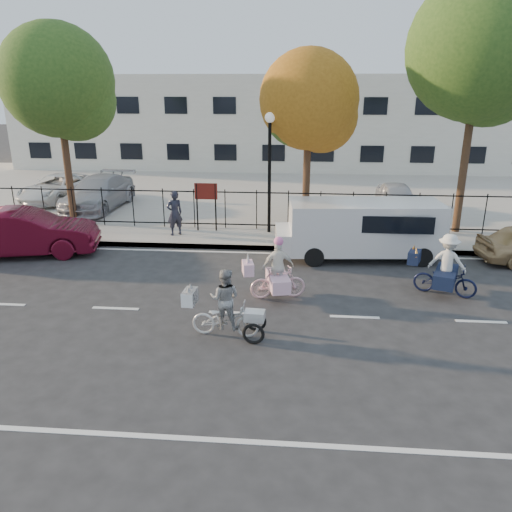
# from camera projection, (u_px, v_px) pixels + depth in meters

# --- Properties ---
(ground) EXTENTS (120.00, 120.00, 0.00)m
(ground) POSITION_uv_depth(u_px,v_px,m) (233.00, 313.00, 12.41)
(ground) COLOR #333334
(road_markings) EXTENTS (60.00, 9.52, 0.01)m
(road_markings) POSITION_uv_depth(u_px,v_px,m) (233.00, 313.00, 12.41)
(road_markings) COLOR silver
(road_markings) RESTS_ON ground
(curb) EXTENTS (60.00, 0.10, 0.15)m
(curb) POSITION_uv_depth(u_px,v_px,m) (251.00, 248.00, 17.15)
(curb) COLOR #A8A399
(curb) RESTS_ON ground
(sidewalk) EXTENTS (60.00, 2.20, 0.15)m
(sidewalk) POSITION_uv_depth(u_px,v_px,m) (254.00, 239.00, 18.14)
(sidewalk) COLOR #A8A399
(sidewalk) RESTS_ON ground
(parking_lot) EXTENTS (60.00, 15.60, 0.15)m
(parking_lot) POSITION_uv_depth(u_px,v_px,m) (269.00, 190.00, 26.53)
(parking_lot) COLOR #A8A399
(parking_lot) RESTS_ON ground
(iron_fence) EXTENTS (58.00, 0.06, 1.50)m
(iron_fence) POSITION_uv_depth(u_px,v_px,m) (257.00, 210.00, 18.91)
(iron_fence) COLOR black
(iron_fence) RESTS_ON sidewalk
(building) EXTENTS (34.00, 10.00, 6.00)m
(building) POSITION_uv_depth(u_px,v_px,m) (277.00, 121.00, 35.00)
(building) COLOR silver
(building) RESTS_ON ground
(lamppost) EXTENTS (0.36, 0.36, 4.33)m
(lamppost) POSITION_uv_depth(u_px,v_px,m) (270.00, 152.00, 17.77)
(lamppost) COLOR black
(lamppost) RESTS_ON sidewalk
(street_sign) EXTENTS (0.85, 0.06, 1.80)m
(street_sign) POSITION_uv_depth(u_px,v_px,m) (206.00, 197.00, 18.51)
(street_sign) COLOR black
(street_sign) RESTS_ON sidewalk
(zebra_trike) EXTENTS (1.86, 0.73, 1.60)m
(zebra_trike) POSITION_uv_depth(u_px,v_px,m) (225.00, 310.00, 11.11)
(zebra_trike) COLOR silver
(zebra_trike) RESTS_ON ground
(unicorn_bike) EXTENTS (1.73, 1.23, 1.70)m
(unicorn_bike) POSITION_uv_depth(u_px,v_px,m) (277.00, 276.00, 13.09)
(unicorn_bike) COLOR #FFC2CA
(unicorn_bike) RESTS_ON ground
(bull_bike) EXTENTS (1.88, 1.34, 1.70)m
(bull_bike) POSITION_uv_depth(u_px,v_px,m) (445.00, 271.00, 13.29)
(bull_bike) COLOR black
(bull_bike) RESTS_ON ground
(white_van) EXTENTS (5.36, 2.14, 1.86)m
(white_van) POSITION_uv_depth(u_px,v_px,m) (361.00, 228.00, 16.04)
(white_van) COLOR white
(white_van) RESTS_ON ground
(red_sedan) EXTENTS (4.93, 2.69, 1.54)m
(red_sedan) POSITION_uv_depth(u_px,v_px,m) (24.00, 233.00, 16.40)
(red_sedan) COLOR #4F091A
(red_sedan) RESTS_ON ground
(pedestrian) EXTENTS (0.71, 0.66, 1.63)m
(pedestrian) POSITION_uv_depth(u_px,v_px,m) (175.00, 213.00, 18.10)
(pedestrian) COLOR black
(pedestrian) RESTS_ON sidewalk
(lot_car_a) EXTENTS (2.28, 4.98, 1.41)m
(lot_car_a) POSITION_uv_depth(u_px,v_px,m) (98.00, 193.00, 22.08)
(lot_car_a) COLOR #A5A6AC
(lot_car_a) RESTS_ON parking_lot
(lot_car_b) EXTENTS (2.84, 4.73, 1.23)m
(lot_car_b) POSITION_uv_depth(u_px,v_px,m) (59.00, 188.00, 23.63)
(lot_car_b) COLOR white
(lot_car_b) RESTS_ON parking_lot
(lot_car_d) EXTENTS (1.52, 3.69, 1.25)m
(lot_car_d) POSITION_uv_depth(u_px,v_px,m) (397.00, 198.00, 21.44)
(lot_car_d) COLOR #B6B8BE
(lot_car_d) RESTS_ON parking_lot
(tree_west) EXTENTS (4.15, 4.15, 7.61)m
(tree_west) POSITION_uv_depth(u_px,v_px,m) (62.00, 86.00, 18.45)
(tree_west) COLOR #442D1D
(tree_west) RESTS_ON ground
(tree_mid) EXTENTS (3.67, 3.66, 6.70)m
(tree_mid) POSITION_uv_depth(u_px,v_px,m) (313.00, 105.00, 18.28)
(tree_mid) COLOR #442D1D
(tree_mid) RESTS_ON ground
(tree_east) EXTENTS (4.92, 4.92, 9.02)m
(tree_east) POSITION_uv_depth(u_px,v_px,m) (483.00, 55.00, 16.87)
(tree_east) COLOR #442D1D
(tree_east) RESTS_ON ground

